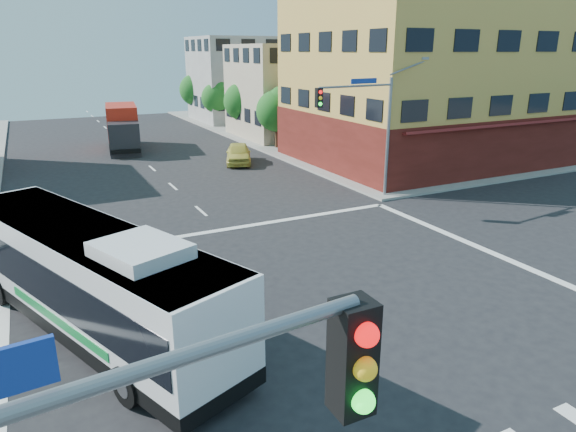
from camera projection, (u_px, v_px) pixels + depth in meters
name	position (u px, v px, depth m)	size (l,w,h in m)	color
ground	(319.00, 314.00, 17.23)	(120.00, 120.00, 0.00)	black
sidewalk_ne	(425.00, 123.00, 61.93)	(50.00, 50.00, 0.15)	gray
corner_building_ne	(425.00, 85.00, 39.67)	(18.10, 15.44, 14.00)	gold
building_east_near	(297.00, 91.00, 51.98)	(12.06, 10.06, 9.00)	tan
building_east_far	(245.00, 79.00, 63.71)	(12.06, 10.06, 10.00)	#A5A5A0
signal_mast_ne	(366.00, 115.00, 28.60)	(7.91, 1.13, 8.07)	gray
street_tree_a	(278.00, 108.00, 44.94)	(3.60, 3.60, 5.53)	#3B2415
street_tree_b	(243.00, 99.00, 51.69)	(3.80, 3.80, 5.79)	#3B2415
street_tree_c	(217.00, 96.00, 58.57)	(3.40, 3.40, 5.29)	#3B2415
street_tree_d	(196.00, 88.00, 65.24)	(4.00, 4.00, 6.03)	#3B2415
transit_bus	(88.00, 277.00, 15.72)	(7.11, 12.70, 3.73)	black
box_truck	(123.00, 129.00, 45.28)	(3.61, 8.74, 3.82)	#242328
parked_car	(238.00, 153.00, 39.97)	(1.86, 4.63, 1.58)	#D0C44E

